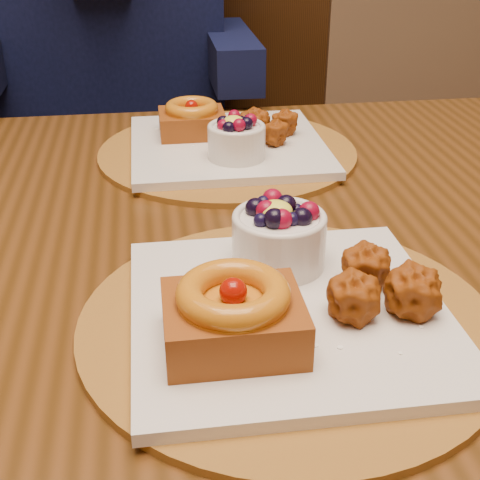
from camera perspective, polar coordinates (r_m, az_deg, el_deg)
name	(u,v)px	position (r m, az deg, el deg)	size (l,w,h in m)	color
dining_table	(250,275)	(0.84, 0.87, -2.97)	(1.60, 0.90, 0.76)	#3B220A
place_setting_near	(285,298)	(0.60, 3.83, -4.96)	(0.38, 0.38, 0.09)	brown
place_setting_far	(226,142)	(0.99, -1.16, 8.36)	(0.38, 0.38, 0.08)	brown
chair_far	(211,181)	(1.49, -2.53, 5.09)	(0.59, 0.59, 0.95)	black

